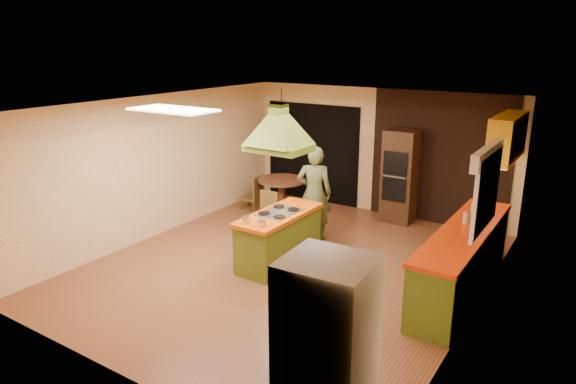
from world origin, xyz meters
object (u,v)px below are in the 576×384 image
Objects in this scene: man at (314,193)px; wall_oven at (400,176)px; refrigerator at (326,356)px; dining_table at (282,189)px; canister_large at (480,203)px; kitchen_island at (279,237)px.

man is 1.95m from wall_oven.
man is 0.97× the size of refrigerator.
refrigerator is at bearing -76.60° from wall_oven.
canister_large is (3.94, -0.50, 0.52)m from dining_table.
kitchen_island reaches higher than dining_table.
refrigerator is at bearing -92.15° from canister_large.
canister_large reaches higher than dining_table.
canister_large is (2.68, 0.38, 0.18)m from man.
canister_large is at bearing -7.26° from dining_table.
refrigerator is 4.49m from canister_large.
refrigerator is 6.26m from dining_table.
wall_oven is at bearing 21.73° from dining_table.
man is 4.82m from refrigerator.
wall_oven is at bearing 102.34° from refrigerator.
man is 8.49× the size of canister_large.
wall_oven is 2.35m from dining_table.
refrigerator is 8.74× the size of canister_large.
kitchen_island is 3.86m from refrigerator.
man is 1.77× the size of dining_table.
wall_oven reaches higher than dining_table.
dining_table is 4.80× the size of canister_large.
refrigerator is 6.07m from wall_oven.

